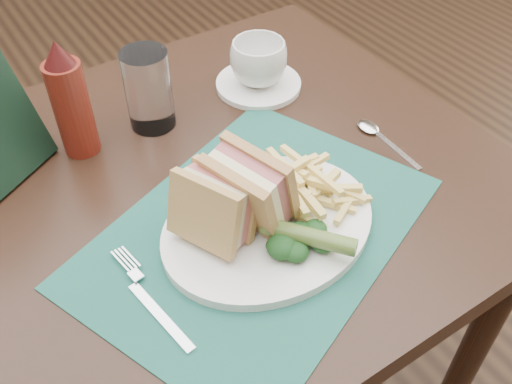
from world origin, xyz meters
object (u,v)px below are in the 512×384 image
(sandwich_half_b, at_px, (239,196))
(plate, at_px, (268,225))
(table_main, at_px, (209,323))
(ketchup_bottle, at_px, (70,99))
(saucer, at_px, (258,84))
(drinking_glass, at_px, (149,90))
(sandwich_half_a, at_px, (204,217))
(coffee_cup, at_px, (259,63))
(placemat, at_px, (257,231))

(sandwich_half_b, bearing_deg, plate, -37.63)
(table_main, bearing_deg, ketchup_bottle, 124.12)
(table_main, bearing_deg, saucer, 35.55)
(plate, xyz_separation_m, drinking_glass, (-0.03, 0.30, 0.06))
(plate, relative_size, sandwich_half_a, 3.06)
(plate, relative_size, coffee_cup, 3.06)
(placemat, distance_m, sandwich_half_b, 0.07)
(placemat, xyz_separation_m, ketchup_bottle, (-0.13, 0.29, 0.09))
(sandwich_half_a, height_order, coffee_cup, sandwich_half_a)
(plate, xyz_separation_m, saucer, (0.18, 0.29, -0.00))
(drinking_glass, xyz_separation_m, ketchup_bottle, (-0.12, 0.00, 0.03))
(saucer, bearing_deg, table_main, -144.45)
(sandwich_half_a, bearing_deg, saucer, 22.27)
(plate, bearing_deg, placemat, 149.69)
(placemat, relative_size, drinking_glass, 3.60)
(sandwich_half_b, height_order, saucer, sandwich_half_b)
(placemat, xyz_separation_m, drinking_glass, (-0.01, 0.29, 0.06))
(saucer, relative_size, drinking_glass, 1.15)
(coffee_cup, bearing_deg, sandwich_half_b, -127.37)
(table_main, height_order, coffee_cup, coffee_cup)
(ketchup_bottle, bearing_deg, sandwich_half_b, -68.84)
(table_main, height_order, plate, plate)
(sandwich_half_a, bearing_deg, table_main, 43.68)
(plate, height_order, sandwich_half_b, sandwich_half_b)
(plate, bearing_deg, saucer, 54.72)
(table_main, distance_m, sandwich_half_b, 0.46)
(placemat, height_order, coffee_cup, coffee_cup)
(table_main, distance_m, drinking_glass, 0.47)
(sandwich_half_a, distance_m, sandwich_half_b, 0.05)
(sandwich_half_b, relative_size, coffee_cup, 1.12)
(sandwich_half_a, bearing_deg, drinking_glass, 53.24)
(table_main, height_order, drinking_glass, drinking_glass)
(coffee_cup, bearing_deg, placemat, -123.83)
(ketchup_bottle, bearing_deg, saucer, -1.33)
(coffee_cup, bearing_deg, drinking_glass, 178.45)
(saucer, distance_m, drinking_glass, 0.21)
(table_main, xyz_separation_m, ketchup_bottle, (-0.11, 0.16, 0.47))
(placemat, distance_m, ketchup_bottle, 0.33)
(coffee_cup, relative_size, drinking_glass, 0.75)
(sandwich_half_a, height_order, ketchup_bottle, ketchup_bottle)
(plate, height_order, coffee_cup, coffee_cup)
(sandwich_half_a, bearing_deg, plate, -31.68)
(ketchup_bottle, bearing_deg, table_main, -55.88)
(placemat, relative_size, coffee_cup, 4.78)
(sandwich_half_a, bearing_deg, placemat, -27.79)
(table_main, bearing_deg, coffee_cup, 35.55)
(placemat, bearing_deg, coffee_cup, 56.17)
(ketchup_bottle, bearing_deg, sandwich_half_a, -78.80)
(sandwich_half_b, xyz_separation_m, saucer, (0.21, 0.28, -0.07))
(saucer, distance_m, ketchup_bottle, 0.33)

